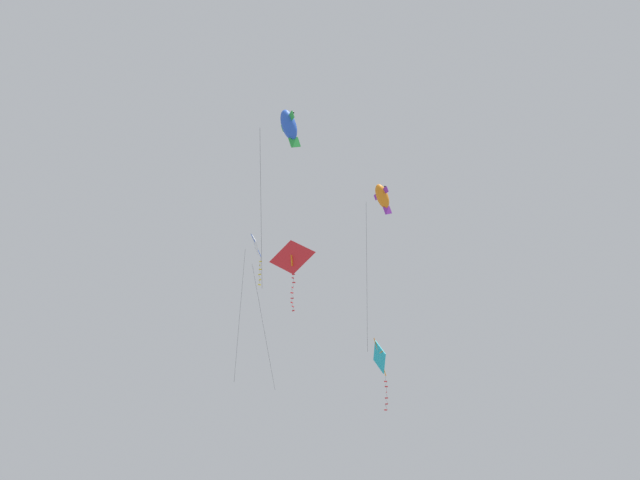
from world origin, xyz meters
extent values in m
cube|color=white|center=(-3.73, 0.27, 37.36)|extent=(1.30, 0.46, 1.24)
cylinder|color=blue|center=(-3.74, 0.29, 37.37)|extent=(0.20, 0.71, 1.35)
cylinder|color=blue|center=(-3.72, 0.24, 37.47)|extent=(1.03, 0.28, 0.03)
cylinder|color=#47474C|center=(-3.83, 0.61, 36.55)|extent=(0.02, 0.04, 0.28)
cube|color=yellow|center=(-3.85, 0.62, 36.41)|extent=(0.13, 0.14, 0.06)
cylinder|color=#47474C|center=(-3.78, 0.59, 36.27)|extent=(0.06, 0.13, 0.28)
cube|color=yellow|center=(-3.72, 0.57, 36.13)|extent=(0.17, 0.04, 0.06)
cylinder|color=#47474C|center=(-3.69, 0.58, 35.99)|extent=(0.03, 0.07, 0.28)
cube|color=yellow|center=(-3.67, 0.59, 35.85)|extent=(0.08, 0.17, 0.06)
cylinder|color=#47474C|center=(-3.70, 0.59, 35.71)|extent=(0.01, 0.08, 0.28)
cube|color=yellow|center=(-3.74, 0.58, 35.57)|extent=(0.11, 0.16, 0.06)
cylinder|color=#47474C|center=(-3.81, 0.60, 35.43)|extent=(0.05, 0.15, 0.28)
cube|color=yellow|center=(-3.88, 0.63, 35.29)|extent=(0.15, 0.11, 0.06)
cylinder|color=#47474C|center=(-3.90, 0.62, 35.15)|extent=(0.02, 0.06, 0.28)
cube|color=yellow|center=(-3.93, 0.62, 35.01)|extent=(0.08, 0.17, 0.06)
cylinder|color=#47474C|center=(-3.81, -0.44, 33.13)|extent=(2.11, 0.01, 7.12)
pyramid|color=red|center=(-1.94, 2.13, 36.09)|extent=(1.72, 1.76, 1.39)
cube|color=orange|center=(-2.05, 2.23, 35.93)|extent=(0.48, 0.46, 0.71)
cube|color=orange|center=(-1.88, 2.07, 36.68)|extent=(0.42, 0.43, 0.15)
cylinder|color=#47474C|center=(-2.02, 2.21, 35.26)|extent=(0.04, 0.03, 0.27)
cube|color=red|center=(-2.03, 2.22, 35.13)|extent=(0.09, 0.16, 0.06)
cylinder|color=#47474C|center=(-1.95, 2.19, 34.99)|extent=(0.07, 0.17, 0.27)
cube|color=red|center=(-1.87, 2.16, 34.86)|extent=(0.12, 0.15, 0.06)
cylinder|color=#47474C|center=(-1.86, 2.19, 34.73)|extent=(0.06, 0.03, 0.27)
cube|color=red|center=(-1.85, 2.21, 34.59)|extent=(0.08, 0.17, 0.06)
cylinder|color=#47474C|center=(-1.89, 2.19, 34.46)|extent=(0.06, 0.10, 0.27)
cube|color=red|center=(-1.93, 2.16, 34.33)|extent=(0.15, 0.12, 0.06)
cylinder|color=#47474C|center=(-2.00, 2.16, 34.20)|extent=(0.01, 0.14, 0.27)
cube|color=red|center=(-2.06, 2.16, 34.06)|extent=(0.08, 0.17, 0.06)
cylinder|color=#47474C|center=(-2.14, 2.18, 33.93)|extent=(0.06, 0.16, 0.27)
cube|color=red|center=(-2.21, 2.21, 33.80)|extent=(0.05, 0.17, 0.06)
cylinder|color=#47474C|center=(-2.18, 2.19, 33.66)|extent=(0.04, 0.08, 0.27)
cube|color=red|center=(-2.14, 2.17, 33.53)|extent=(0.12, 0.15, 0.06)
cylinder|color=#47474C|center=(-2.07, 2.19, 33.40)|extent=(0.04, 0.17, 0.27)
cube|color=red|center=(-1.99, 2.21, 33.27)|extent=(0.15, 0.12, 0.06)
cylinder|color=#47474C|center=(-1.93, 2.21, 33.13)|extent=(0.02, 0.13, 0.27)
cube|color=red|center=(-1.87, 2.22, 33.00)|extent=(0.15, 0.11, 0.06)
cylinder|color=#47474C|center=(-2.98, 0.80, 32.27)|extent=(2.79, 1.96, 6.25)
ellipsoid|color=blue|center=(5.83, 0.26, 39.60)|extent=(0.94, 1.23, 1.67)
cube|color=green|center=(5.45, 0.13, 39.77)|extent=(0.57, 0.25, 0.34)
cube|color=green|center=(6.23, 0.28, 39.77)|extent=(0.57, 0.25, 0.34)
cube|color=green|center=(5.78, 0.56, 38.74)|extent=(0.16, 0.61, 0.61)
sphere|color=black|center=(5.61, 0.34, 40.16)|extent=(0.15, 0.17, 0.15)
sphere|color=black|center=(6.01, 0.41, 40.16)|extent=(0.15, 0.17, 0.15)
cylinder|color=#47474C|center=(5.38, -0.80, 35.41)|extent=(2.82, 0.80, 6.40)
cube|color=#1EB2C6|center=(-2.46, 7.26, 30.87)|extent=(1.87, 0.48, 1.83)
cylinder|color=orange|center=(-2.47, 7.29, 30.88)|extent=(0.23, 0.74, 2.06)
cylinder|color=orange|center=(-2.46, 7.23, 31.03)|extent=(1.51, 0.17, 0.04)
cylinder|color=#47474C|center=(-2.54, 7.59, 29.69)|extent=(0.02, 0.02, 0.30)
cube|color=red|center=(-2.54, 7.59, 29.54)|extent=(0.02, 0.17, 0.06)
cylinder|color=#47474C|center=(-2.47, 7.58, 29.40)|extent=(0.03, 0.15, 0.30)
cube|color=red|center=(-2.40, 7.57, 29.25)|extent=(0.10, 0.16, 0.06)
cylinder|color=#47474C|center=(-2.40, 7.57, 29.10)|extent=(0.02, 0.01, 0.30)
cube|color=red|center=(-2.40, 7.58, 28.95)|extent=(0.16, 0.09, 0.06)
cylinder|color=#47474C|center=(-2.44, 7.58, 28.80)|extent=(0.01, 0.08, 0.30)
cube|color=red|center=(-2.47, 7.58, 28.65)|extent=(0.05, 0.17, 0.06)
cylinder|color=#47474C|center=(-2.54, 7.60, 28.50)|extent=(0.06, 0.15, 0.30)
cube|color=red|center=(-2.61, 7.62, 28.35)|extent=(0.15, 0.11, 0.06)
cylinder|color=#47474C|center=(-2.67, 7.61, 28.20)|extent=(0.03, 0.14, 0.30)
cube|color=red|center=(-2.74, 7.60, 28.05)|extent=(0.02, 0.17, 0.06)
ellipsoid|color=orange|center=(0.52, 6.70, 39.30)|extent=(0.96, 1.24, 1.58)
cube|color=purple|center=(0.18, 6.55, 39.46)|extent=(0.54, 0.28, 0.32)
cube|color=purple|center=(0.90, 6.73, 39.46)|extent=(0.54, 0.28, 0.32)
cube|color=purple|center=(0.44, 7.01, 38.50)|extent=(0.19, 0.58, 0.59)
sphere|color=black|center=(0.31, 6.74, 39.83)|extent=(0.15, 0.17, 0.15)
sphere|color=black|center=(0.69, 6.83, 39.83)|extent=(0.15, 0.17, 0.15)
cylinder|color=#47474C|center=(0.09, 5.79, 34.60)|extent=(2.54, 0.69, 7.56)
camera|label=1|loc=(29.31, -4.21, 23.95)|focal=34.16mm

